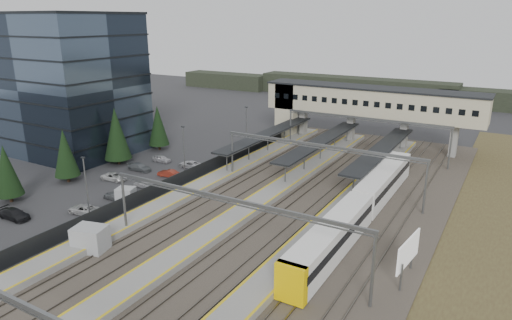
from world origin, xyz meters
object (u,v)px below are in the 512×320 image
Objects in this scene: relay_cabin_far at (126,195)px; footbridge at (356,103)px; train at (361,207)px; relay_cabin_near at (91,239)px; office_building at (65,83)px; billboard at (408,253)px.

footbridge is at bearing 69.50° from relay_cabin_far.
relay_cabin_far is 47.01m from footbridge.
train reaches higher than relay_cabin_far.
train reaches higher than relay_cabin_near.
relay_cabin_far is (-6.58, 11.40, -0.35)m from relay_cabin_near.
office_building reaches higher than train.
train is (56.00, -4.14, -10.20)m from office_building.
office_building is 53.18m from footbridge.
relay_cabin_far is 0.07× the size of train.
footbridge is 36.77m from train.
billboard is (63.60, -14.23, -9.30)m from office_building.
relay_cabin_far is 0.52× the size of billboard.
office_building is 8.92× the size of relay_cabin_far.
billboard is (19.90, -44.23, -5.04)m from footbridge.
relay_cabin_far is 36.24m from billboard.
footbridge is (9.71, 54.96, 6.55)m from relay_cabin_near.
relay_cabin_far is at bearing -26.32° from office_building.
footbridge is 48.76m from billboard.
office_building is at bearing 143.71° from relay_cabin_near.
footbridge is at bearing 109.81° from train.
footbridge reaches higher than relay_cabin_near.
footbridge is (16.29, 43.56, 6.90)m from relay_cabin_far.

